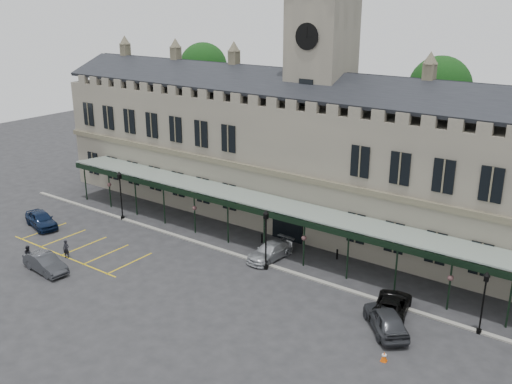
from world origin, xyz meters
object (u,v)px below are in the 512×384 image
Objects in this scene: car_left_b at (45,263)px; car_taxi at (270,251)px; station_building at (317,160)px; lamp_post_left at (121,191)px; traffic_cone at (384,357)px; person_b at (29,254)px; car_van at (392,305)px; lamp_post_right at (484,297)px; car_left_a at (41,219)px; lamp_post_mid at (266,234)px; sign_board at (289,247)px; car_right_a at (386,319)px; clock_tower at (320,90)px; person_a at (66,249)px.

car_taxi is (13.36, 12.71, -0.05)m from car_left_b.
lamp_post_left is at bearing -147.27° from station_building.
person_b reaches higher than traffic_cone.
lamp_post_left is 1.05× the size of car_taxi.
station_building is 12.13× the size of car_van.
station_building is 25.83m from car_left_b.
station_building is 13.23× the size of lamp_post_right.
car_left_b is at bearing -108.09° from car_left_a.
traffic_cone is at bearing -120.10° from lamp_post_right.
lamp_post_mid is 18.03m from car_left_b.
lamp_post_left is 4.52× the size of sign_board.
car_van is (13.00, -11.57, -5.78)m from station_building.
lamp_post_mid reaches higher than car_left_b.
car_left_b is at bearing 9.59° from car_van.
lamp_post_mid is at bearing -55.68° from car_right_a.
car_van is at bearing -118.57° from car_right_a.
lamp_post_left reaches higher than lamp_post_right.
car_left_b is (-12.36, -22.03, -12.37)m from clock_tower.
station_building is 6.64m from clock_tower.
person_a reaches higher than sign_board.
station_building is 12.46× the size of car_taxi.
sign_board is at bearing -71.19° from car_right_a.
car_left_b is (-31.09, -11.43, -1.94)m from lamp_post_right.
car_left_a is at bearing -128.47° from lamp_post_left.
car_left_b is (-14.02, -14.66, 0.20)m from sign_board.
lamp_post_left is 12.36m from car_left_b.
station_building is 27.26m from car_left_a.
car_van is 29.68m from person_b.
car_left_a is at bearing -147.92° from sign_board.
car_left_a is (-22.66, -9.15, 0.26)m from sign_board.
car_left_a reaches higher than car_taxi.
car_left_b is (-14.19, -10.88, -2.34)m from lamp_post_mid.
car_left_a is at bearing 61.79° from car_left_b.
traffic_cone is (-3.82, -6.59, -2.37)m from lamp_post_right.
lamp_post_left reaches higher than car_van.
lamp_post_left is 1.02× the size of car_van.
car_taxi is at bearing -136.89° from person_b.
car_left_a reaches higher than sign_board.
car_left_a and person_a have the same top height.
person_b is (6.15, -5.40, -0.01)m from car_left_a.
traffic_cone is 0.13× the size of car_van.
lamp_post_mid is at bearing -80.63° from station_building.
clock_tower reaches higher than lamp_post_mid.
sign_board is 12.12m from car_van.
lamp_post_right is 0.94× the size of car_taxi.
car_left_a reaches higher than car_left_b.
car_left_b is at bearing -169.92° from traffic_cone.
clock_tower is at bearing -119.49° from person_b.
car_left_a is at bearing 139.37° from person_a.
person_a is (-26.20, -7.76, 0.12)m from car_van.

